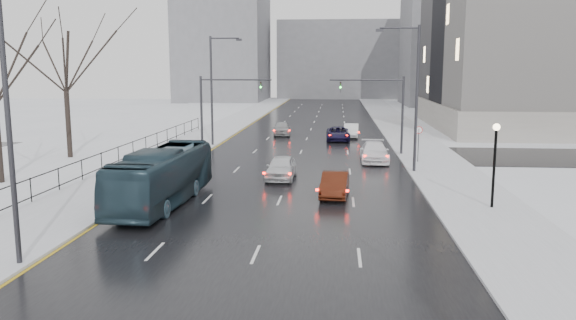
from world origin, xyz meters
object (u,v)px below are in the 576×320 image
(tree_park_d, at_px, (2,184))
(tree_park_e, at_px, (71,159))
(lamppost_r_mid, at_px, (495,153))
(streetlight_l_near, at_px, (14,113))
(mast_signal_left, at_px, (214,105))
(no_uturn_sign, at_px, (419,133))
(sedan_center_near, at_px, (281,168))
(sedan_right_distant, at_px, (351,131))
(mast_signal_right, at_px, (389,106))
(bus, at_px, (163,177))
(sedan_right_near, at_px, (335,184))
(streetlight_l_far, at_px, (214,85))
(sedan_right_cross, at_px, (338,134))
(streetlight_r_mid, at_px, (413,91))
(sedan_right_far, at_px, (374,152))
(sedan_center_far, at_px, (282,128))

(tree_park_d, bearing_deg, tree_park_e, 92.29)
(tree_park_d, relative_size, lamppost_r_mid, 2.92)
(tree_park_e, bearing_deg, streetlight_l_near, -67.31)
(mast_signal_left, bearing_deg, tree_park_d, -126.80)
(no_uturn_sign, xyz_separation_m, sedan_center_near, (-9.70, -7.00, -1.51))
(sedan_right_distant, bearing_deg, no_uturn_sign, -70.92)
(streetlight_l_near, xyz_separation_m, mast_signal_right, (15.49, 28.00, -1.51))
(bus, height_order, sedan_right_near, bus)
(mast_signal_right, height_order, no_uturn_sign, mast_signal_right)
(tree_park_e, height_order, sedan_right_distant, tree_park_e)
(sedan_right_distant, bearing_deg, tree_park_e, -142.81)
(streetlight_l_far, xyz_separation_m, bus, (2.10, -22.32, -4.10))
(bus, xyz_separation_m, sedan_center_near, (5.56, 7.32, -0.73))
(bus, bearing_deg, sedan_right_cross, 73.58)
(bus, distance_m, sedan_right_cross, 28.74)
(tree_park_e, bearing_deg, tree_park_d, -87.71)
(streetlight_r_mid, bearing_deg, no_uturn_sign, 75.52)
(mast_signal_right, bearing_deg, no_uturn_sign, -64.89)
(no_uturn_sign, height_order, sedan_right_cross, no_uturn_sign)
(sedan_right_far, bearing_deg, no_uturn_sign, -7.58)
(no_uturn_sign, bearing_deg, mast_signal_right, 115.11)
(no_uturn_sign, relative_size, sedan_right_distant, 0.64)
(streetlight_l_far, xyz_separation_m, sedan_right_far, (14.11, -7.56, -4.83))
(tree_park_d, height_order, streetlight_l_far, streetlight_l_far)
(bus, bearing_deg, sedan_center_near, 55.05)
(mast_signal_left, bearing_deg, no_uturn_sign, -13.60)
(streetlight_r_mid, distance_m, bus, 18.05)
(no_uturn_sign, height_order, sedan_center_far, no_uturn_sign)
(streetlight_r_mid, height_order, sedan_center_far, streetlight_r_mid)
(streetlight_l_near, bearing_deg, sedan_right_far, 59.99)
(streetlight_l_near, distance_m, sedan_right_far, 28.63)
(sedan_center_near, bearing_deg, sedan_right_cross, 81.23)
(tree_park_e, relative_size, lamppost_r_mid, 3.15)
(no_uturn_sign, distance_m, bus, 20.94)
(sedan_right_distant, bearing_deg, lamppost_r_mid, -75.19)
(streetlight_l_far, height_order, sedan_right_far, streetlight_l_far)
(bus, xyz_separation_m, sedan_center_far, (3.23, 31.16, -0.73))
(tree_park_e, distance_m, lamppost_r_mid, 32.52)
(streetlight_l_far, xyz_separation_m, sedan_center_far, (5.33, 8.85, -4.83))
(mast_signal_left, height_order, sedan_right_distant, mast_signal_left)
(lamppost_r_mid, bearing_deg, sedan_right_distant, 102.29)
(bus, distance_m, sedan_right_far, 19.04)
(tree_park_d, distance_m, sedan_right_near, 20.87)
(mast_signal_left, distance_m, sedan_right_cross, 14.16)
(sedan_center_near, xyz_separation_m, sedan_right_near, (3.49, -4.71, -0.07))
(mast_signal_left, height_order, sedan_right_far, mast_signal_left)
(streetlight_r_mid, bearing_deg, sedan_right_near, -123.86)
(streetlight_l_far, distance_m, mast_signal_right, 16.07)
(mast_signal_left, relative_size, no_uturn_sign, 2.41)
(sedan_center_far, bearing_deg, tree_park_d, -124.43)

